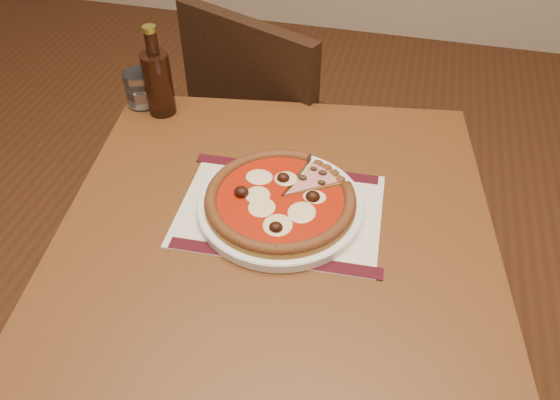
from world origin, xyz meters
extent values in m
cube|color=brown|center=(0.68, 0.62, 0.73)|extent=(0.91, 0.91, 0.04)
cylinder|color=brown|center=(0.28, 0.91, 0.35)|extent=(0.05, 0.05, 0.71)
cylinder|color=brown|center=(0.97, 1.02, 0.35)|extent=(0.05, 0.05, 0.71)
cube|color=black|center=(0.54, 1.28, 0.44)|extent=(0.56, 0.56, 0.04)
cylinder|color=black|center=(0.78, 1.38, 0.21)|extent=(0.04, 0.04, 0.41)
cylinder|color=black|center=(0.45, 1.52, 0.21)|extent=(0.04, 0.04, 0.41)
cylinder|color=black|center=(0.64, 1.04, 0.21)|extent=(0.04, 0.04, 0.41)
cylinder|color=black|center=(0.31, 1.19, 0.21)|extent=(0.04, 0.04, 0.41)
cube|color=black|center=(0.47, 1.11, 0.68)|extent=(0.41, 0.20, 0.45)
cube|color=beige|center=(0.68, 0.64, 0.75)|extent=(0.39, 0.29, 0.00)
cylinder|color=white|center=(0.68, 0.64, 0.76)|extent=(0.31, 0.31, 0.02)
cylinder|color=#AC7629|center=(0.68, 0.64, 0.78)|extent=(0.28, 0.28, 0.01)
torus|color=brown|center=(0.68, 0.64, 0.78)|extent=(0.28, 0.28, 0.02)
cylinder|color=#971807|center=(0.68, 0.64, 0.78)|extent=(0.24, 0.24, 0.00)
ellipsoid|color=beige|center=(0.68, 0.69, 0.79)|extent=(0.05, 0.04, 0.01)
ellipsoid|color=beige|center=(0.62, 0.69, 0.79)|extent=(0.05, 0.04, 0.01)
ellipsoid|color=beige|center=(0.63, 0.64, 0.79)|extent=(0.05, 0.04, 0.01)
ellipsoid|color=beige|center=(0.63, 0.58, 0.79)|extent=(0.05, 0.04, 0.01)
ellipsoid|color=beige|center=(0.69, 0.59, 0.79)|extent=(0.05, 0.04, 0.01)
ellipsoid|color=beige|center=(0.75, 0.60, 0.79)|extent=(0.05, 0.04, 0.01)
ellipsoid|color=beige|center=(0.73, 0.65, 0.79)|extent=(0.05, 0.04, 0.01)
ellipsoid|color=black|center=(0.67, 0.70, 0.80)|extent=(0.03, 0.02, 0.02)
ellipsoid|color=black|center=(0.59, 0.63, 0.80)|extent=(0.03, 0.02, 0.02)
ellipsoid|color=black|center=(0.69, 0.58, 0.80)|extent=(0.03, 0.02, 0.02)
ellipsoid|color=black|center=(0.77, 0.66, 0.80)|extent=(0.03, 0.02, 0.02)
ellipsoid|color=#342013|center=(0.72, 0.68, 0.79)|extent=(0.02, 0.01, 0.01)
ellipsoid|color=#342013|center=(0.74, 0.72, 0.79)|extent=(0.02, 0.01, 0.01)
ellipsoid|color=#342013|center=(0.71, 0.69, 0.79)|extent=(0.02, 0.01, 0.01)
ellipsoid|color=#342013|center=(0.72, 0.73, 0.79)|extent=(0.02, 0.01, 0.01)
cylinder|color=white|center=(0.27, 0.92, 0.79)|extent=(0.07, 0.07, 0.08)
cylinder|color=#33180C|center=(0.33, 0.90, 0.82)|extent=(0.06, 0.06, 0.15)
cylinder|color=#33180C|center=(0.33, 0.90, 0.92)|extent=(0.03, 0.03, 0.06)
cylinder|color=olive|center=(0.33, 0.90, 0.96)|extent=(0.03, 0.03, 0.01)
camera|label=1|loc=(0.86, -0.08, 1.47)|focal=35.00mm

